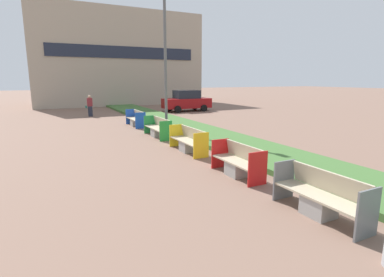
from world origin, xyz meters
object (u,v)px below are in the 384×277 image
Objects in this scene: bench_red_frame at (238,164)px; parked_car_distant at (187,101)px; bench_green_frame at (158,129)px; pedestrian_walking at (90,106)px; bench_blue_frame at (136,120)px; street_lamp_post at (165,47)px; bench_grey_frame at (320,199)px; bench_yellow_frame at (189,142)px.

bench_red_frame is 0.46× the size of parked_car_distant.
pedestrian_walking is (-1.80, 10.11, 0.45)m from bench_green_frame.
bench_blue_frame is at bearing 89.98° from bench_red_frame.
pedestrian_walking is 0.38× the size of parked_car_distant.
pedestrian_walking is 8.28m from parked_car_distant.
bench_blue_frame is at bearing 90.03° from bench_green_frame.
bench_red_frame is 8.30m from street_lamp_post.
street_lamp_post is at bearing 32.88° from bench_green_frame.
bench_blue_frame is 5.34m from street_lamp_post.
bench_grey_frame is 9.81m from bench_green_frame.
street_lamp_post is (0.61, 3.88, 4.01)m from bench_yellow_frame.
bench_green_frame is 10.27m from pedestrian_walking.
street_lamp_post is at bearing 85.15° from bench_red_frame.
pedestrian_walking is (-1.79, 16.95, 0.46)m from bench_red_frame.
parked_car_distant is (6.48, 17.08, 0.55)m from bench_red_frame.
bench_red_frame and bench_green_frame have the same top height.
bench_yellow_frame is 0.53× the size of parked_car_distant.
street_lamp_post is at bearing 81.05° from bench_yellow_frame.
bench_yellow_frame is 0.28× the size of street_lamp_post.
street_lamp_post is (0.61, -3.47, 4.01)m from bench_blue_frame.
bench_grey_frame is 6.33m from bench_yellow_frame.
bench_yellow_frame is at bearing -113.89° from parked_car_distant.
pedestrian_walking is at bearing 95.15° from bench_grey_frame.
bench_green_frame is at bearing -79.91° from pedestrian_walking.
bench_green_frame is 1.45× the size of pedestrian_walking.
bench_grey_frame is at bearing -106.52° from parked_car_distant.
bench_yellow_frame is 0.96× the size of bench_green_frame.
pedestrian_walking reaches higher than bench_grey_frame.
bench_green_frame is 1.09× the size of bench_blue_frame.
bench_yellow_frame is at bearing -89.99° from bench_blue_frame.
bench_grey_frame is at bearing -93.43° from street_lamp_post.
bench_green_frame is 3.86m from bench_blue_frame.
bench_yellow_frame is (0.00, 6.33, 0.00)m from bench_grey_frame.
bench_green_frame is at bearing 89.98° from bench_grey_frame.
bench_yellow_frame is at bearing -98.95° from street_lamp_post.
pedestrian_walking reaches higher than bench_green_frame.
pedestrian_walking is at bearing 106.04° from bench_blue_frame.
bench_red_frame is at bearing -90.04° from bench_green_frame.
bench_green_frame and bench_blue_frame have the same top height.
bench_yellow_frame is at bearing 89.93° from bench_red_frame.
street_lamp_post reaches higher than bench_blue_frame.
bench_grey_frame is 10.99m from street_lamp_post.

